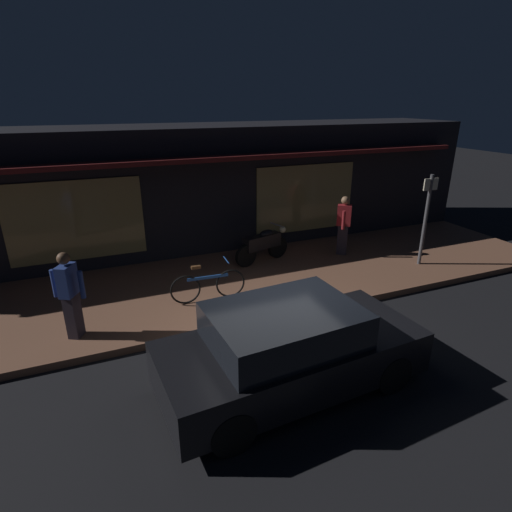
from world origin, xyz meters
TOP-DOWN VIEW (x-y plane):
  - ground_plane at (0.00, 0.00)m, footprint 60.00×60.00m
  - sidewalk_slab at (0.00, 3.00)m, footprint 18.00×4.00m
  - storefront_building at (0.00, 6.39)m, footprint 18.00×3.30m
  - motorcycle at (1.33, 3.87)m, footprint 1.67×0.69m
  - bicycle_parked at (-0.69, 2.21)m, footprint 1.66×0.42m
  - person_photographer at (-3.38, 1.75)m, footprint 0.58×0.44m
  - person_bystander at (3.64, 3.56)m, footprint 0.44×0.55m
  - sign_post at (5.15, 2.11)m, footprint 0.44×0.09m
  - parked_car_near at (-0.28, -0.89)m, footprint 4.21×2.03m

SIDE VIEW (x-z plane):
  - ground_plane at x=0.00m, z-range 0.00..0.00m
  - sidewalk_slab at x=0.00m, z-range 0.00..0.15m
  - bicycle_parked at x=-0.69m, z-range 0.05..0.96m
  - motorcycle at x=1.33m, z-range 0.16..1.13m
  - parked_car_near at x=-0.28m, z-range -0.01..1.41m
  - person_photographer at x=-3.38m, z-range 0.19..1.86m
  - person_bystander at x=3.64m, z-range 0.19..1.86m
  - sign_post at x=5.15m, z-range 0.31..2.71m
  - storefront_building at x=0.00m, z-range 0.00..3.60m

